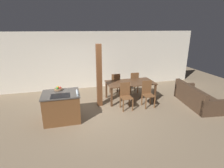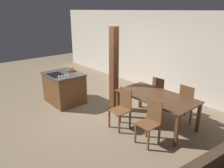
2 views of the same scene
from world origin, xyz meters
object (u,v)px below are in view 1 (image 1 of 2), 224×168
at_px(kitchen_island, 62,107).
at_px(fruit_bowl, 58,89).
at_px(wine_glass_far, 77,91).
at_px(dining_table, 130,84).
at_px(dining_chair_far_right, 134,82).
at_px(wine_glass_near, 77,93).
at_px(dining_chair_near_left, 126,95).
at_px(wine_glass_middle, 77,92).
at_px(dining_chair_far_left, 115,84).
at_px(timber_post, 99,76).
at_px(couch, 196,98).
at_px(wine_glass_end, 77,90).
at_px(dining_chair_near_right, 148,93).

height_order(kitchen_island, fruit_bowl, fruit_bowl).
xyz_separation_m(wine_glass_far, dining_table, (2.19, 1.25, -0.36)).
xyz_separation_m(fruit_bowl, dining_chair_far_right, (3.18, 1.45, -0.46)).
bearing_deg(dining_chair_far_right, wine_glass_near, 39.33).
bearing_deg(dining_chair_near_left, wine_glass_middle, -161.07).
height_order(wine_glass_far, dining_chair_far_left, wine_glass_far).
xyz_separation_m(wine_glass_middle, dining_chair_far_right, (2.62, 2.06, -0.52)).
distance_m(dining_chair_far_right, timber_post, 2.09).
bearing_deg(couch, timber_post, 82.83).
bearing_deg(dining_chair_near_left, wine_glass_near, -158.61).
relative_size(wine_glass_far, dining_chair_far_right, 0.13).
distance_m(dining_chair_near_left, couch, 2.75).
bearing_deg(couch, wine_glass_near, 100.67).
relative_size(wine_glass_end, dining_chair_near_right, 0.13).
bearing_deg(wine_glass_far, dining_table, 29.66).
height_order(wine_glass_middle, timber_post, timber_post).
height_order(kitchen_island, wine_glass_middle, wine_glass_middle).
height_order(wine_glass_middle, dining_chair_near_right, wine_glass_middle).
xyz_separation_m(dining_chair_near_right, dining_chair_far_right, (0.00, 1.46, 0.00)).
height_order(wine_glass_far, couch, wine_glass_far).
height_order(wine_glass_near, couch, wine_glass_near).
relative_size(dining_table, dining_chair_near_right, 1.99).
distance_m(wine_glass_near, dining_chair_near_left, 1.95).
bearing_deg(dining_table, wine_glass_near, -147.06).
relative_size(fruit_bowl, wine_glass_middle, 2.09).
bearing_deg(kitchen_island, wine_glass_end, -15.30).
bearing_deg(wine_glass_end, kitchen_island, 164.70).
relative_size(wine_glass_near, dining_chair_far_right, 0.13).
xyz_separation_m(wine_glass_far, dining_chair_near_left, (1.75, 0.52, -0.52)).
relative_size(kitchen_island, fruit_bowl, 4.19).
relative_size(dining_chair_near_right, dining_chair_far_right, 1.00).
bearing_deg(dining_chair_far_left, couch, 145.71).
xyz_separation_m(wine_glass_near, wine_glass_end, (0.00, 0.26, 0.00)).
xyz_separation_m(fruit_bowl, wine_glass_end, (0.57, -0.44, 0.06)).
bearing_deg(dining_table, dining_chair_near_right, -59.34).
height_order(wine_glass_near, dining_chair_near_right, wine_glass_near).
distance_m(wine_glass_near, wine_glass_end, 0.26).
xyz_separation_m(wine_glass_near, couch, (4.47, 0.30, -0.75)).
relative_size(wine_glass_end, dining_chair_far_left, 0.13).
xyz_separation_m(wine_glass_middle, dining_chair_near_left, (1.75, 0.60, -0.52)).
distance_m(dining_chair_near_left, dining_chair_far_left, 1.46).
distance_m(dining_chair_far_left, timber_post, 1.45).
bearing_deg(wine_glass_middle, dining_chair_near_left, 18.93).
bearing_deg(wine_glass_near, dining_chair_near_right, 14.70).
relative_size(fruit_bowl, wine_glass_end, 2.09).
relative_size(dining_chair_near_left, timber_post, 0.42).
xyz_separation_m(dining_table, dining_chair_near_right, (0.43, -0.73, -0.16)).
bearing_deg(dining_chair_near_right, dining_table, 120.66).
relative_size(kitchen_island, dining_chair_far_left, 1.18).
distance_m(wine_glass_middle, timber_post, 1.42).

